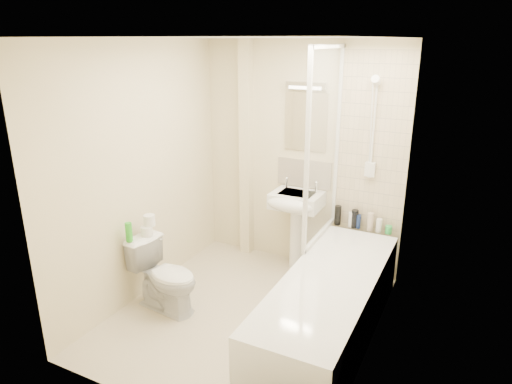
% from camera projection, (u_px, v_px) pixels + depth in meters
% --- Properties ---
extents(floor, '(2.50, 2.50, 0.00)m').
position_uv_depth(floor, '(247.00, 315.00, 4.16)').
color(floor, beige).
rests_on(floor, ground).
extents(wall_back, '(2.20, 0.02, 2.40)m').
position_uv_depth(wall_back, '(301.00, 157.00, 4.83)').
color(wall_back, beige).
rests_on(wall_back, ground).
extents(wall_left, '(0.02, 2.50, 2.40)m').
position_uv_depth(wall_left, '(141.00, 174.00, 4.24)').
color(wall_left, beige).
rests_on(wall_left, ground).
extents(wall_right, '(0.02, 2.50, 2.40)m').
position_uv_depth(wall_right, '(380.00, 212.00, 3.31)').
color(wall_right, beige).
rests_on(wall_right, ground).
extents(ceiling, '(2.20, 2.50, 0.02)m').
position_uv_depth(ceiling, '(244.00, 37.00, 3.39)').
color(ceiling, white).
rests_on(ceiling, wall_back).
extents(tile_back, '(0.70, 0.01, 1.75)m').
position_uv_depth(tile_back, '(373.00, 143.00, 4.43)').
color(tile_back, beige).
rests_on(tile_back, wall_back).
extents(tile_right, '(0.01, 2.10, 1.75)m').
position_uv_depth(tile_right, '(382.00, 180.00, 3.28)').
color(tile_right, beige).
rests_on(tile_right, wall_right).
extents(pipe_boxing, '(0.12, 0.12, 2.40)m').
position_uv_depth(pipe_boxing, '(246.00, 152.00, 5.05)').
color(pipe_boxing, beige).
rests_on(pipe_boxing, ground).
extents(splashback, '(0.60, 0.02, 0.30)m').
position_uv_depth(splashback, '(304.00, 173.00, 4.86)').
color(splashback, beige).
rests_on(splashback, wall_back).
extents(mirror, '(0.46, 0.01, 0.60)m').
position_uv_depth(mirror, '(306.00, 122.00, 4.68)').
color(mirror, white).
rests_on(mirror, wall_back).
extents(strip_light, '(0.42, 0.07, 0.07)m').
position_uv_depth(strip_light, '(306.00, 85.00, 4.54)').
color(strip_light, silver).
rests_on(strip_light, wall_back).
extents(bathtub, '(0.70, 2.10, 0.55)m').
position_uv_depth(bathtub, '(329.00, 306.00, 3.78)').
color(bathtub, white).
rests_on(bathtub, ground).
extents(shower_screen, '(0.04, 0.92, 1.80)m').
position_uv_depth(shower_screen, '(324.00, 146.00, 4.20)').
color(shower_screen, white).
rests_on(shower_screen, bathtub).
extents(shower_fixture, '(0.10, 0.16, 0.99)m').
position_uv_depth(shower_fixture, '(373.00, 132.00, 4.36)').
color(shower_fixture, white).
rests_on(shower_fixture, wall_back).
extents(pedestal_sink, '(0.51, 0.48, 0.99)m').
position_uv_depth(pedestal_sink, '(295.00, 209.00, 4.77)').
color(pedestal_sink, white).
rests_on(pedestal_sink, ground).
extents(bottle_black_a, '(0.07, 0.07, 0.20)m').
position_uv_depth(bottle_black_a, '(338.00, 215.00, 4.73)').
color(bottle_black_a, black).
rests_on(bottle_black_a, bathtub).
extents(bottle_white_a, '(0.05, 0.05, 0.16)m').
position_uv_depth(bottle_white_a, '(351.00, 220.00, 4.68)').
color(bottle_white_a, silver).
rests_on(bottle_white_a, bathtub).
extents(bottle_black_b, '(0.07, 0.07, 0.19)m').
position_uv_depth(bottle_black_b, '(355.00, 219.00, 4.66)').
color(bottle_black_b, black).
rests_on(bottle_black_b, bathtub).
extents(bottle_blue, '(0.05, 0.05, 0.15)m').
position_uv_depth(bottle_blue, '(358.00, 221.00, 4.65)').
color(bottle_blue, navy).
rests_on(bottle_blue, bathtub).
extents(bottle_cream, '(0.06, 0.06, 0.18)m').
position_uv_depth(bottle_cream, '(370.00, 222.00, 4.59)').
color(bottle_cream, beige).
rests_on(bottle_cream, bathtub).
extents(bottle_white_b, '(0.06, 0.06, 0.14)m').
position_uv_depth(bottle_white_b, '(379.00, 225.00, 4.56)').
color(bottle_white_b, white).
rests_on(bottle_white_b, bathtub).
extents(bottle_green, '(0.06, 0.06, 0.08)m').
position_uv_depth(bottle_green, '(389.00, 230.00, 4.53)').
color(bottle_green, green).
rests_on(bottle_green, bathtub).
extents(toilet, '(0.54, 0.75, 0.67)m').
position_uv_depth(toilet, '(165.00, 276.00, 4.17)').
color(toilet, white).
rests_on(toilet, ground).
extents(toilet_roll_lower, '(0.11, 0.11, 0.09)m').
position_uv_depth(toilet_roll_lower, '(147.00, 231.00, 4.19)').
color(toilet_roll_lower, white).
rests_on(toilet_roll_lower, toilet).
extents(toilet_roll_upper, '(0.11, 0.11, 0.10)m').
position_uv_depth(toilet_roll_upper, '(149.00, 220.00, 4.18)').
color(toilet_roll_upper, white).
rests_on(toilet_roll_upper, toilet_roll_lower).
extents(green_bottle, '(0.06, 0.06, 0.18)m').
position_uv_depth(green_bottle, '(129.00, 232.00, 4.05)').
color(green_bottle, green).
rests_on(green_bottle, toilet).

